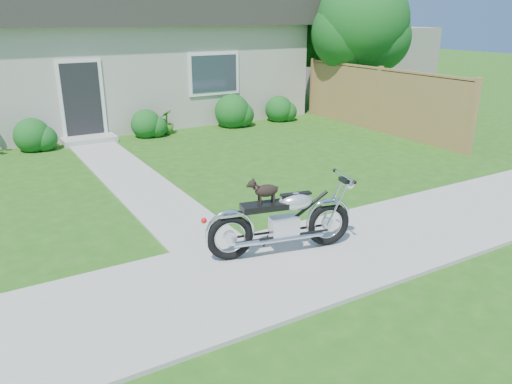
# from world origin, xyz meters

# --- Properties ---
(ground) EXTENTS (80.00, 80.00, 0.00)m
(ground) POSITION_xyz_m (0.00, 0.00, 0.00)
(ground) COLOR #235114
(ground) RESTS_ON ground
(sidewalk) EXTENTS (24.00, 2.20, 0.04)m
(sidewalk) POSITION_xyz_m (0.00, 0.00, 0.02)
(sidewalk) COLOR #9E9B93
(sidewalk) RESTS_ON ground
(walkway) EXTENTS (1.20, 8.00, 0.03)m
(walkway) POSITION_xyz_m (-1.50, 5.00, 0.01)
(walkway) COLOR #9E9B93
(walkway) RESTS_ON ground
(house) EXTENTS (12.60, 7.03, 4.50)m
(house) POSITION_xyz_m (-0.00, 11.99, 2.16)
(house) COLOR #B3AEA2
(house) RESTS_ON ground
(fence) EXTENTS (0.12, 6.62, 1.90)m
(fence) POSITION_xyz_m (6.30, 5.75, 0.94)
(fence) COLOR #A37949
(fence) RESTS_ON ground
(tree_near) EXTENTS (3.00, 3.00, 4.60)m
(tree_near) POSITION_xyz_m (7.39, 7.68, 2.95)
(tree_near) COLOR #3D2B1C
(tree_near) RESTS_ON ground
(tree_far) EXTENTS (2.84, 2.81, 4.31)m
(tree_far) POSITION_xyz_m (7.67, 10.14, 2.76)
(tree_far) COLOR #3D2B1C
(tree_far) RESTS_ON ground
(shrub_row) EXTENTS (10.96, 1.09, 1.09)m
(shrub_row) POSITION_xyz_m (0.47, 8.50, 0.40)
(shrub_row) COLOR #154F19
(shrub_row) RESTS_ON ground
(potted_plant_right) EXTENTS (0.56, 0.56, 0.71)m
(potted_plant_right) POSITION_xyz_m (0.73, 8.55, 0.35)
(potted_plant_right) COLOR #326F1E
(potted_plant_right) RESTS_ON ground
(motorcycle_with_dog) EXTENTS (2.20, 0.79, 1.14)m
(motorcycle_with_dog) POSITION_xyz_m (-0.68, 0.30, 0.54)
(motorcycle_with_dog) COLOR black
(motorcycle_with_dog) RESTS_ON sidewalk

